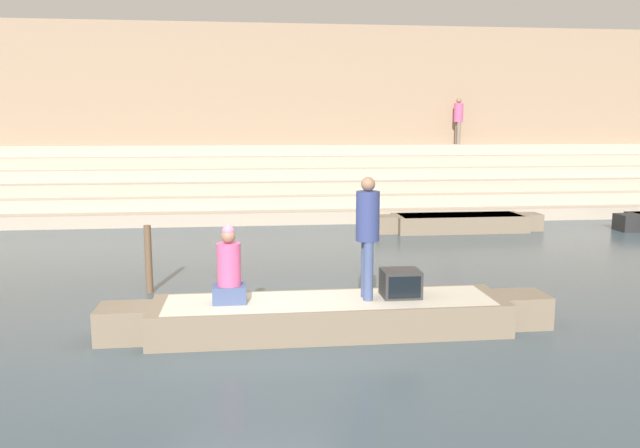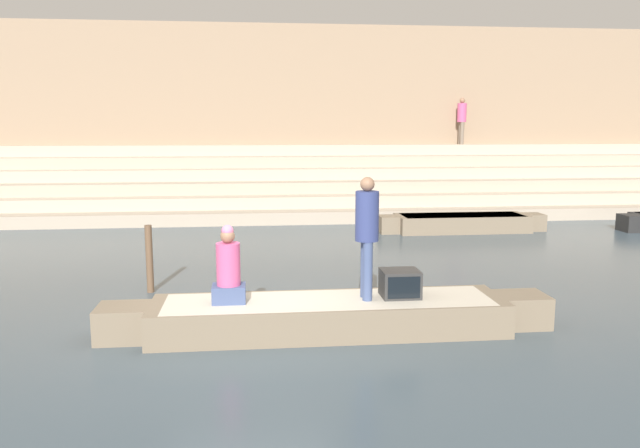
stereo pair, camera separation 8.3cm
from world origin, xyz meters
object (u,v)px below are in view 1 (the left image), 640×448
(person_on_steps, at_px, (458,118))
(tv_set, at_px, (401,283))
(person_rowing, at_px, (229,271))
(moored_boat_shore, at_px, (459,222))
(mooring_post, at_px, (149,259))
(rowboat_main, at_px, (330,315))
(person_standing, at_px, (368,229))

(person_on_steps, bearing_deg, tv_set, -93.92)
(person_rowing, distance_m, person_on_steps, 16.18)
(tv_set, distance_m, moored_boat_shore, 8.85)
(moored_boat_shore, distance_m, mooring_post, 9.45)
(rowboat_main, relative_size, mooring_post, 5.34)
(person_rowing, xyz_separation_m, tv_set, (2.44, 0.02, -0.25))
(person_rowing, bearing_deg, person_on_steps, 74.03)
(rowboat_main, bearing_deg, person_standing, 3.92)
(person_standing, xyz_separation_m, tv_set, (0.50, 0.05, -0.81))
(mooring_post, bearing_deg, tv_set, -31.69)
(moored_boat_shore, bearing_deg, person_standing, -119.07)
(person_rowing, bearing_deg, rowboat_main, 12.25)
(person_standing, distance_m, tv_set, 0.96)
(moored_boat_shore, bearing_deg, person_on_steps, 70.40)
(rowboat_main, relative_size, person_rowing, 5.86)
(tv_set, height_order, person_on_steps, person_on_steps)
(person_standing, height_order, tv_set, person_standing)
(person_rowing, bearing_deg, mooring_post, 135.13)
(rowboat_main, height_order, person_standing, person_standing)
(person_rowing, xyz_separation_m, moored_boat_shore, (6.12, 8.06, -0.67))
(person_rowing, distance_m, mooring_post, 2.86)
(rowboat_main, relative_size, person_standing, 3.69)
(person_on_steps, bearing_deg, person_standing, -95.62)
(person_rowing, relative_size, mooring_post, 0.91)
(tv_set, xyz_separation_m, moored_boat_shore, (3.67, 8.04, -0.42))
(rowboat_main, bearing_deg, person_on_steps, 67.36)
(mooring_post, distance_m, person_on_steps, 15.08)
(moored_boat_shore, relative_size, person_on_steps, 2.78)
(tv_set, height_order, mooring_post, mooring_post)
(tv_set, xyz_separation_m, mooring_post, (-3.91, 2.42, -0.07))
(tv_set, height_order, moored_boat_shore, tv_set)
(person_rowing, bearing_deg, moored_boat_shore, 66.76)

